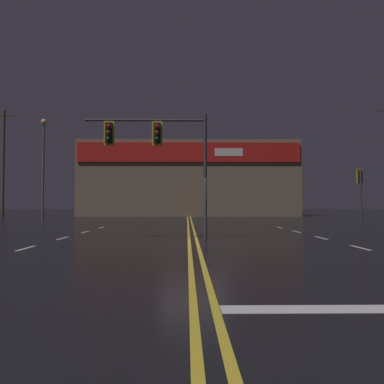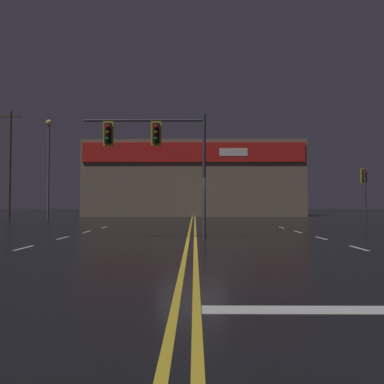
# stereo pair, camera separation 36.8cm
# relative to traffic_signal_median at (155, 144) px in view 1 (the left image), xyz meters

# --- Properties ---
(ground_plane) EXTENTS (200.00, 200.00, 0.00)m
(ground_plane) POSITION_rel_traffic_signal_median_xyz_m (1.54, -1.07, -3.90)
(ground_plane) COLOR black
(road_markings) EXTENTS (16.26, 60.00, 0.01)m
(road_markings) POSITION_rel_traffic_signal_median_xyz_m (2.66, -2.89, -3.90)
(road_markings) COLOR gold
(road_markings) RESTS_ON ground
(traffic_signal_median) EXTENTS (4.95, 0.36, 5.10)m
(traffic_signal_median) POSITION_rel_traffic_signal_median_xyz_m (0.00, 0.00, 0.00)
(traffic_signal_median) COLOR #38383D
(traffic_signal_median) RESTS_ON ground
(traffic_signal_corner_northeast) EXTENTS (0.42, 0.36, 3.85)m
(traffic_signal_corner_northeast) POSITION_rel_traffic_signal_median_xyz_m (13.11, 10.12, -1.07)
(traffic_signal_corner_northeast) COLOR #38383D
(traffic_signal_corner_northeast) RESTS_ON ground
(streetlight_far_left) EXTENTS (0.56, 0.56, 9.50)m
(streetlight_far_left) POSITION_rel_traffic_signal_median_xyz_m (-12.24, 20.22, 2.16)
(streetlight_far_left) COLOR #59595E
(streetlight_far_left) RESTS_ON ground
(building_backdrop) EXTENTS (25.94, 10.23, 8.92)m
(building_backdrop) POSITION_rel_traffic_signal_median_xyz_m (1.55, 32.38, 0.57)
(building_backdrop) COLOR #7A6651
(building_backdrop) RESTS_ON ground
(utility_pole_row) EXTENTS (45.12, 0.26, 12.59)m
(utility_pole_row) POSITION_rel_traffic_signal_median_xyz_m (3.06, 26.43, 2.42)
(utility_pole_row) COLOR #4C3828
(utility_pole_row) RESTS_ON ground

